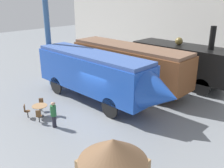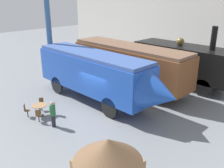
{
  "view_description": "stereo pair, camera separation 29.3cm",
  "coord_description": "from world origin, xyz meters",
  "px_view_note": "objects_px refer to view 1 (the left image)",
  "views": [
    {
      "loc": [
        11.32,
        -10.47,
        7.37
      ],
      "look_at": [
        0.26,
        1.0,
        1.6
      ],
      "focal_mm": 40.0,
      "sensor_mm": 36.0,
      "label": 1
    },
    {
      "loc": [
        11.53,
        -10.26,
        7.37
      ],
      "look_at": [
        0.26,
        1.0,
        1.6
      ],
      "focal_mm": 40.0,
      "sensor_mm": 36.0,
      "label": 2
    }
  ],
  "objects_px": {
    "passenger_coach_wooden": "(128,62)",
    "visitor_person": "(53,114)",
    "streamlined_locomotive": "(100,74)",
    "cafe_table_near": "(40,108)",
    "steam_locomotive": "(182,60)",
    "cafe_chair_0": "(39,115)"
  },
  "relations": [
    {
      "from": "steam_locomotive",
      "to": "visitor_person",
      "type": "height_order",
      "value": "steam_locomotive"
    },
    {
      "from": "cafe_table_near",
      "to": "cafe_chair_0",
      "type": "xyz_separation_m",
      "value": [
        0.68,
        -0.5,
        -0.11
      ]
    },
    {
      "from": "passenger_coach_wooden",
      "to": "visitor_person",
      "type": "distance_m",
      "value": 8.14
    },
    {
      "from": "steam_locomotive",
      "to": "streamlined_locomotive",
      "type": "distance_m",
      "value": 7.88
    },
    {
      "from": "streamlined_locomotive",
      "to": "cafe_table_near",
      "type": "distance_m",
      "value": 4.55
    },
    {
      "from": "cafe_table_near",
      "to": "visitor_person",
      "type": "bearing_deg",
      "value": -4.62
    },
    {
      "from": "streamlined_locomotive",
      "to": "cafe_chair_0",
      "type": "height_order",
      "value": "streamlined_locomotive"
    },
    {
      "from": "cafe_chair_0",
      "to": "visitor_person",
      "type": "relative_size",
      "value": 0.55
    },
    {
      "from": "steam_locomotive",
      "to": "cafe_chair_0",
      "type": "relative_size",
      "value": 9.76
    },
    {
      "from": "streamlined_locomotive",
      "to": "visitor_person",
      "type": "height_order",
      "value": "streamlined_locomotive"
    },
    {
      "from": "steam_locomotive",
      "to": "cafe_table_near",
      "type": "height_order",
      "value": "steam_locomotive"
    },
    {
      "from": "passenger_coach_wooden",
      "to": "visitor_person",
      "type": "bearing_deg",
      "value": -81.7
    },
    {
      "from": "cafe_chair_0",
      "to": "steam_locomotive",
      "type": "bearing_deg",
      "value": -65.49
    },
    {
      "from": "passenger_coach_wooden",
      "to": "cafe_chair_0",
      "type": "distance_m",
      "value": 8.47
    },
    {
      "from": "steam_locomotive",
      "to": "streamlined_locomotive",
      "type": "relative_size",
      "value": 0.73
    },
    {
      "from": "streamlined_locomotive",
      "to": "cafe_chair_0",
      "type": "bearing_deg",
      "value": -96.57
    },
    {
      "from": "cafe_table_near",
      "to": "passenger_coach_wooden",
      "type": "bearing_deg",
      "value": 85.47
    },
    {
      "from": "steam_locomotive",
      "to": "streamlined_locomotive",
      "type": "height_order",
      "value": "steam_locomotive"
    },
    {
      "from": "cafe_table_near",
      "to": "cafe_chair_0",
      "type": "height_order",
      "value": "cafe_chair_0"
    },
    {
      "from": "steam_locomotive",
      "to": "passenger_coach_wooden",
      "type": "height_order",
      "value": "steam_locomotive"
    },
    {
      "from": "passenger_coach_wooden",
      "to": "visitor_person",
      "type": "xyz_separation_m",
      "value": [
        1.16,
        -7.94,
        -1.33
      ]
    },
    {
      "from": "streamlined_locomotive",
      "to": "passenger_coach_wooden",
      "type": "bearing_deg",
      "value": 99.19
    }
  ]
}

